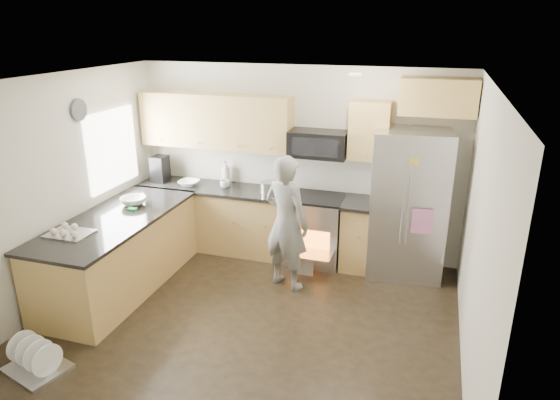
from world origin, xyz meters
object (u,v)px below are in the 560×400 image
(person, at_px, (286,223))
(dish_rack, at_px, (36,361))
(refrigerator, at_px, (407,204))
(stove_range, at_px, (315,214))

(person, height_order, dish_rack, person)
(refrigerator, bearing_deg, person, -156.80)
(stove_range, relative_size, person, 1.07)
(stove_range, distance_m, dish_rack, 3.68)
(refrigerator, distance_m, dish_rack, 4.47)
(refrigerator, relative_size, dish_rack, 2.91)
(stove_range, height_order, refrigerator, refrigerator)
(dish_rack, bearing_deg, person, 51.80)
(person, bearing_deg, dish_rack, 72.50)
(stove_range, bearing_deg, person, -101.65)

